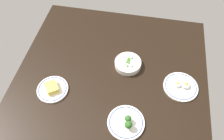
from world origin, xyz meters
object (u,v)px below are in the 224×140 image
(plate_eggs, at_px, (181,86))
(plate_cheese, at_px, (52,89))
(bowl_peas, at_px, (128,63))
(plate_broccoli, at_px, (126,122))

(plate_eggs, bearing_deg, plate_cheese, -168.04)
(plate_eggs, height_order, bowl_peas, bowl_peas)
(plate_eggs, xyz_separation_m, plate_cheese, (-0.74, -0.16, 0.00))
(plate_eggs, relative_size, plate_cheese, 1.11)
(plate_eggs, distance_m, plate_broccoli, 0.40)
(plate_eggs, xyz_separation_m, bowl_peas, (-0.33, 0.10, 0.01))
(plate_broccoli, height_order, plate_cheese, plate_broccoli)
(plate_eggs, height_order, plate_broccoli, plate_broccoli)
(plate_eggs, relative_size, plate_broccoli, 1.02)
(plate_cheese, bearing_deg, plate_broccoli, -15.63)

